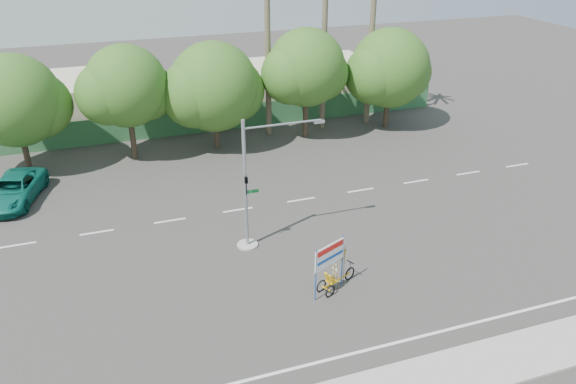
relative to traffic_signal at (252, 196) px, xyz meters
name	(u,v)px	position (x,y,z in m)	size (l,w,h in m)	color
ground	(320,278)	(2.20, -3.98, -2.92)	(120.00, 120.00, 0.00)	#33302D
fence	(220,119)	(2.20, 17.52, -1.92)	(38.00, 0.08, 2.00)	#336B3D
building_left	(85,103)	(-7.80, 22.02, -0.92)	(12.00, 8.00, 4.00)	beige
building_right	(295,85)	(10.20, 22.02, -1.12)	(14.00, 8.00, 3.60)	beige
tree_far_left	(14,104)	(-11.85, 14.02, 1.84)	(7.14, 6.00, 7.96)	#473828
tree_left	(126,89)	(-4.85, 14.02, 2.14)	(6.66, 5.60, 8.07)	#473828
tree_center	(213,89)	(1.14, 14.02, 1.55)	(7.62, 6.40, 7.85)	#473828
tree_right	(306,70)	(8.15, 14.02, 2.32)	(6.90, 5.80, 8.36)	#473828
tree_far_right	(389,71)	(15.15, 14.02, 1.73)	(7.38, 6.20, 7.94)	#473828
palm_mid	(374,5)	(14.20, 15.52, 6.48)	(3.73, 3.79, 15.45)	#70604C
palm_short	(267,19)	(5.70, 15.52, 5.94)	(3.73, 3.79, 14.45)	#70604C
traffic_signal	(252,196)	(0.00, 0.00, 0.00)	(4.72, 1.10, 7.00)	gray
trike_billboard	(333,270)	(2.43, -4.99, -1.82)	(2.54, 1.34, 2.72)	black
pickup_truck	(14,190)	(-12.32, 9.48, -2.14)	(2.60, 5.63, 1.56)	#0E6759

